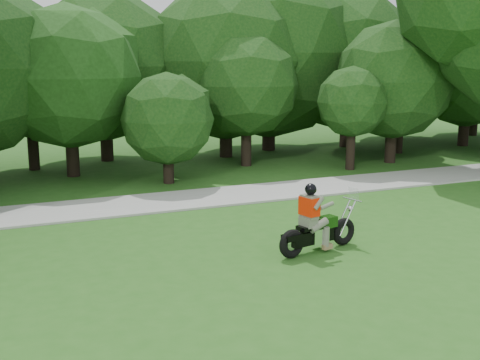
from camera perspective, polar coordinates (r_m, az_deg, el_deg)
ground at (r=11.19m, az=16.01°, el=-10.09°), size 100.00×100.00×0.00m
walkway at (r=17.80m, az=-0.26°, el=-1.41°), size 60.00×2.20×0.06m
tree_line at (r=23.80m, az=-4.86°, el=10.64°), size 38.99×10.72×7.84m
chopper_motorcycle at (r=12.72m, az=7.13°, el=-4.43°), size 2.08×0.82×1.50m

